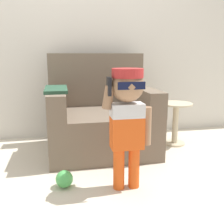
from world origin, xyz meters
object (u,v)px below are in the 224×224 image
object	(u,v)px
person_child	(127,111)
toy_ball	(64,179)
armchair	(100,118)
side_table	(176,120)

from	to	relation	value
person_child	toy_ball	world-z (taller)	person_child
armchair	person_child	size ratio (longest dim) A/B	1.20
toy_ball	person_child	bearing A→B (deg)	-12.03
person_child	armchair	bearing A→B (deg)	93.86
armchair	toy_ball	xyz separation A→B (m)	(-0.41, -0.79, -0.28)
person_child	side_table	bearing A→B (deg)	47.57
armchair	side_table	bearing A→B (deg)	-1.57
person_child	side_table	xyz separation A→B (m)	(0.80, 0.87, -0.32)
armchair	side_table	distance (m)	0.86
armchair	person_child	xyz separation A→B (m)	(0.06, -0.89, 0.27)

